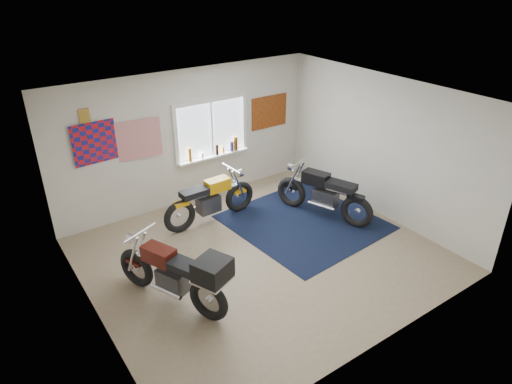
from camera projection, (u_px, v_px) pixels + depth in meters
ground at (262, 255)px, 7.75m from camera, size 5.50×5.50×0.00m
room_shell at (262, 167)px, 7.00m from camera, size 5.50×5.50×5.50m
navy_rug at (304, 222)px, 8.72m from camera, size 2.69×2.78×0.01m
window_assembly at (211, 133)px, 9.19m from camera, size 1.66×0.17×1.26m
oil_bottles at (221, 148)px, 9.38m from camera, size 1.15×0.09×0.30m
flag_display at (84, 116)px, 7.62m from camera, size 1.60×0.10×1.17m
triumph_poster at (269, 112)px, 9.85m from camera, size 0.90×0.03×0.70m
yellow_triumph at (210, 201)px, 8.58m from camera, size 1.96×0.59×0.98m
black_chrome_bike at (324, 195)px, 8.73m from camera, size 0.90×1.96×1.05m
maroon_tourer at (178, 275)px, 6.40m from camera, size 1.07×1.95×1.02m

